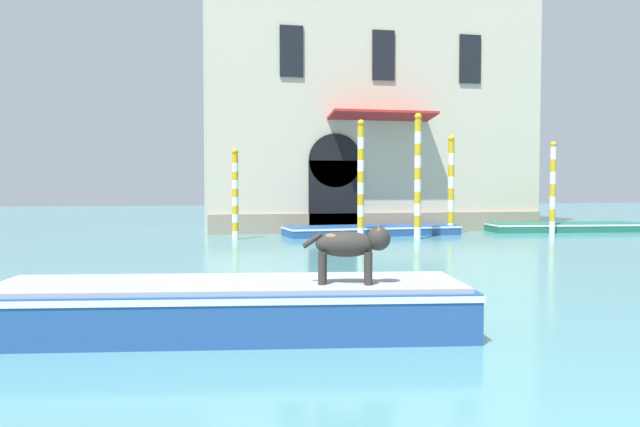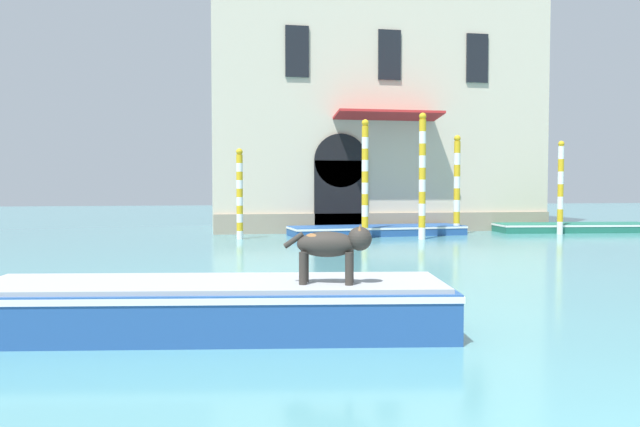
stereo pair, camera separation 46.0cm
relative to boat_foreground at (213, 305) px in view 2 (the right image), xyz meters
The scene contains 10 objects.
palazzo_left 23.22m from the boat_foreground, 69.62° to the left, with size 14.61×7.40×19.27m.
boat_foreground is the anchor object (origin of this frame).
dog_on_deck 1.82m from the boat_foreground, 17.90° to the right, with size 1.13×0.53×0.77m.
boat_moored_near_palazzo 16.79m from the boat_foreground, 67.19° to the left, with size 7.11×2.46×0.37m.
boat_moored_far 21.92m from the boat_foreground, 45.92° to the left, with size 6.81×2.54×0.36m.
mooring_pole_0 20.28m from the boat_foreground, 46.44° to the left, with size 0.24×0.24×3.76m.
mooring_pole_1 15.45m from the boat_foreground, 60.22° to the left, with size 0.26×0.26×4.61m.
mooring_pole_2 15.05m from the boat_foreground, 67.97° to the left, with size 0.26×0.26×4.39m.
mooring_pole_3 14.64m from the boat_foreground, 85.84° to the left, with size 0.25×0.25×3.32m.
mooring_pole_4 17.90m from the boat_foreground, 57.24° to the left, with size 0.26×0.26×3.96m.
Camera 2 is at (-3.87, -2.55, 1.98)m, focal length 35.00 mm.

